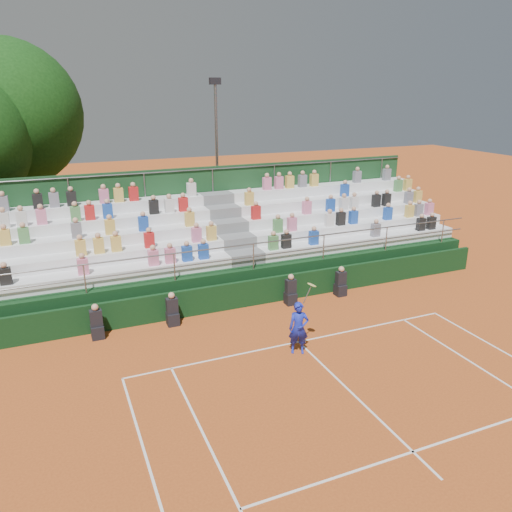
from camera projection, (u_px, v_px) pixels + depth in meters
name	position (u px, v px, depth m)	size (l,w,h in m)	color
ground	(299.00, 342.00, 15.83)	(90.00, 90.00, 0.00)	#B6511E
courtside_wall	(259.00, 292.00, 18.47)	(20.00, 0.15, 1.00)	black
line_officials	(232.00, 302.00, 17.64)	(9.48, 0.40, 1.19)	black
grandstand	(229.00, 252.00, 21.12)	(20.00, 5.20, 4.40)	black
tennis_player	(299.00, 328.00, 14.96)	(0.88, 0.59, 2.22)	#1825B5
tree_east	(7.00, 115.00, 23.07)	(6.82, 6.82, 9.92)	#3C2915
floodlight_mast	(217.00, 144.00, 27.18)	(0.60, 0.25, 8.20)	gray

